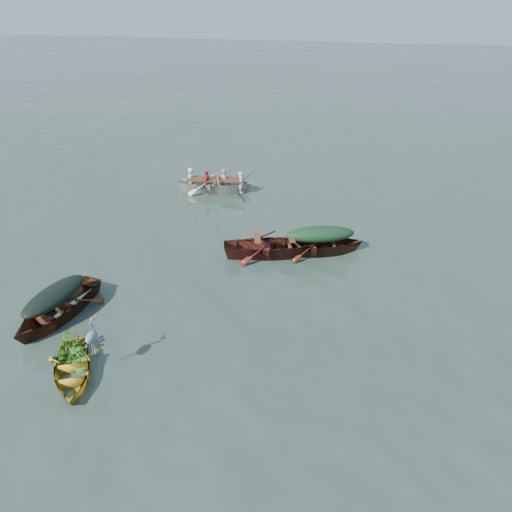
{
  "coord_description": "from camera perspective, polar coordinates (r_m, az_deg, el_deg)",
  "views": [
    {
      "loc": [
        2.48,
        -9.99,
        7.97
      ],
      "look_at": [
        -0.51,
        3.13,
        0.5
      ],
      "focal_mm": 35.0,
      "sensor_mm": 36.0,
      "label": 1
    }
  ],
  "objects": [
    {
      "name": "open_wooden_boat",
      "position": [
        16.47,
        2.07,
        0.08
      ],
      "size": [
        4.76,
        2.59,
        1.07
      ],
      "primitive_type": "imported",
      "rotation": [
        0.0,
        0.0,
        1.84
      ],
      "color": "maroon",
      "rests_on": "ground"
    },
    {
      "name": "dinghy_weeds",
      "position": [
        12.53,
        -20.45,
        -8.78
      ],
      "size": [
        1.04,
        1.12,
        0.6
      ],
      "primitive_type": "imported",
      "rotation": [
        0.0,
        0.0,
        0.49
      ],
      "color": "#2C6119",
      "rests_on": "yellow_dinghy"
    },
    {
      "name": "ground",
      "position": [
        13.02,
        -0.9,
        -8.72
      ],
      "size": [
        140.0,
        140.0,
        0.0
      ],
      "primitive_type": "plane",
      "color": "#304339",
      "rests_on": "ground"
    },
    {
      "name": "yellow_dinghy",
      "position": [
        12.51,
        -20.17,
        -12.73
      ],
      "size": [
        2.4,
        3.06,
        0.74
      ],
      "primitive_type": "imported",
      "rotation": [
        0.0,
        0.0,
        0.49
      ],
      "color": "gold",
      "rests_on": "ground"
    },
    {
      "name": "rowers",
      "position": [
        21.32,
        -4.65,
        9.61
      ],
      "size": [
        3.25,
        1.6,
        0.76
      ],
      "primitive_type": "imported",
      "rotation": [
        0.0,
        0.0,
        1.7
      ],
      "color": "white",
      "rests_on": "rowed_boat"
    },
    {
      "name": "heron",
      "position": [
        11.97,
        -18.2,
        -9.32
      ],
      "size": [
        0.44,
        0.48,
        0.92
      ],
      "primitive_type": null,
      "rotation": [
        0.0,
        0.0,
        0.49
      ],
      "color": "gray",
      "rests_on": "yellow_dinghy"
    },
    {
      "name": "dark_covered_boat",
      "position": [
        14.57,
        -21.58,
        -6.48
      ],
      "size": [
        2.1,
        4.17,
        1.01
      ],
      "primitive_type": "imported",
      "rotation": [
        0.0,
        0.0,
        -0.16
      ],
      "color": "#502A12",
      "rests_on": "ground"
    },
    {
      "name": "dark_tarp_cover",
      "position": [
        14.19,
        -22.09,
        -4.14
      ],
      "size": [
        1.16,
        2.29,
        0.4
      ],
      "primitive_type": "ellipsoid",
      "rotation": [
        0.0,
        0.0,
        -0.16
      ],
      "color": "black",
      "rests_on": "dark_covered_boat"
    },
    {
      "name": "thwart_benches",
      "position": [
        16.21,
        2.1,
        1.8
      ],
      "size": [
        2.42,
        1.43,
        0.04
      ],
      "primitive_type": null,
      "rotation": [
        0.0,
        0.0,
        1.84
      ],
      "color": "#532B13",
      "rests_on": "open_wooden_boat"
    },
    {
      "name": "rowed_boat",
      "position": [
        21.64,
        -4.56,
        7.33
      ],
      "size": [
        4.59,
        1.91,
        1.07
      ],
      "primitive_type": "imported",
      "rotation": [
        0.0,
        0.0,
        1.7
      ],
      "color": "white",
      "rests_on": "ground"
    },
    {
      "name": "oars",
      "position": [
        21.44,
        -4.61,
        8.73
      ],
      "size": [
        0.94,
        2.66,
        0.06
      ],
      "primitive_type": null,
      "rotation": [
        0.0,
        0.0,
        1.7
      ],
      "color": "#A1623D",
      "rests_on": "rowed_boat"
    },
    {
      "name": "green_tarp_cover",
      "position": [
        16.4,
        7.33,
        2.61
      ],
      "size": [
        2.39,
        1.42,
        0.52
      ],
      "primitive_type": "ellipsoid",
      "rotation": [
        0.0,
        0.0,
        1.9
      ],
      "color": "#163619",
      "rests_on": "green_tarp_boat"
    },
    {
      "name": "green_tarp_boat",
      "position": [
        16.73,
        7.17,
        0.35
      ],
      "size": [
        4.35,
        2.57,
        0.95
      ],
      "primitive_type": "imported",
      "rotation": [
        0.0,
        0.0,
        1.9
      ],
      "color": "#411E0F",
      "rests_on": "ground"
    }
  ]
}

